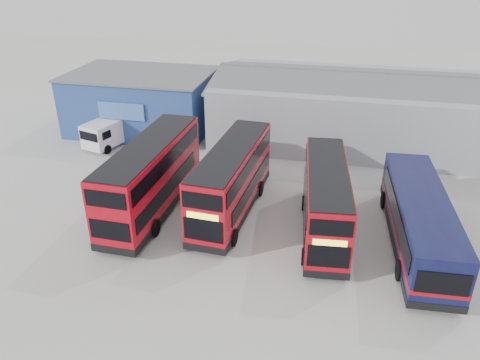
{
  "coord_description": "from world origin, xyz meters",
  "views": [
    {
      "loc": [
        3.35,
        -19.24,
        15.13
      ],
      "look_at": [
        -2.32,
        5.77,
        2.1
      ],
      "focal_mm": 35.0,
      "sensor_mm": 36.0,
      "label": 1
    }
  ],
  "objects_px": {
    "maintenance_shed": "(399,112)",
    "single_decker_blue": "(419,222)",
    "office_block": "(142,101)",
    "double_decker_left": "(151,178)",
    "double_decker_right": "(325,202)",
    "panel_van": "(111,130)",
    "double_decker_centre": "(232,181)"
  },
  "relations": [
    {
      "from": "panel_van",
      "to": "single_decker_blue",
      "type": "bearing_deg",
      "value": -7.43
    },
    {
      "from": "office_block",
      "to": "double_decker_left",
      "type": "xyz_separation_m",
      "value": [
        6.39,
        -13.48,
        -0.31
      ]
    },
    {
      "from": "double_decker_centre",
      "to": "maintenance_shed",
      "type": "bearing_deg",
      "value": 57.15
    },
    {
      "from": "maintenance_shed",
      "to": "single_decker_blue",
      "type": "relative_size",
      "value": 2.62
    },
    {
      "from": "double_decker_centre",
      "to": "panel_van",
      "type": "relative_size",
      "value": 1.89
    },
    {
      "from": "maintenance_shed",
      "to": "double_decker_centre",
      "type": "distance_m",
      "value": 18.11
    },
    {
      "from": "maintenance_shed",
      "to": "panel_van",
      "type": "bearing_deg",
      "value": -165.36
    },
    {
      "from": "double_decker_left",
      "to": "panel_van",
      "type": "relative_size",
      "value": 1.99
    },
    {
      "from": "double_decker_right",
      "to": "panel_van",
      "type": "bearing_deg",
      "value": 146.44
    },
    {
      "from": "single_decker_blue",
      "to": "office_block",
      "type": "bearing_deg",
      "value": -35.61
    },
    {
      "from": "double_decker_left",
      "to": "double_decker_centre",
      "type": "height_order",
      "value": "double_decker_left"
    },
    {
      "from": "double_decker_centre",
      "to": "panel_van",
      "type": "height_order",
      "value": "double_decker_centre"
    },
    {
      "from": "maintenance_shed",
      "to": "panel_van",
      "type": "distance_m",
      "value": 23.96
    },
    {
      "from": "single_decker_blue",
      "to": "double_decker_centre",
      "type": "bearing_deg",
      "value": -10.5
    },
    {
      "from": "double_decker_left",
      "to": "panel_van",
      "type": "distance_m",
      "value": 12.12
    },
    {
      "from": "maintenance_shed",
      "to": "double_decker_left",
      "type": "height_order",
      "value": "maintenance_shed"
    },
    {
      "from": "office_block",
      "to": "double_decker_centre",
      "type": "relative_size",
      "value": 1.19
    },
    {
      "from": "maintenance_shed",
      "to": "double_decker_right",
      "type": "xyz_separation_m",
      "value": [
        -5.03,
        -15.62,
        -0.59
      ]
    },
    {
      "from": "double_decker_right",
      "to": "single_decker_blue",
      "type": "xyz_separation_m",
      "value": [
        5.1,
        -0.29,
        -0.46
      ]
    },
    {
      "from": "office_block",
      "to": "single_decker_blue",
      "type": "height_order",
      "value": "office_block"
    },
    {
      "from": "double_decker_centre",
      "to": "double_decker_right",
      "type": "height_order",
      "value": "double_decker_centre"
    },
    {
      "from": "double_decker_left",
      "to": "double_decker_centre",
      "type": "distance_m",
      "value": 4.94
    },
    {
      "from": "office_block",
      "to": "panel_van",
      "type": "relative_size",
      "value": 2.25
    },
    {
      "from": "double_decker_left",
      "to": "double_decker_centre",
      "type": "bearing_deg",
      "value": -167.83
    },
    {
      "from": "double_decker_right",
      "to": "single_decker_blue",
      "type": "distance_m",
      "value": 5.13
    },
    {
      "from": "office_block",
      "to": "double_decker_left",
      "type": "relative_size",
      "value": 1.13
    },
    {
      "from": "maintenance_shed",
      "to": "single_decker_blue",
      "type": "xyz_separation_m",
      "value": [
        0.07,
        -15.92,
        -1.05
      ]
    },
    {
      "from": "office_block",
      "to": "double_decker_right",
      "type": "bearing_deg",
      "value": -38.74
    },
    {
      "from": "office_block",
      "to": "panel_van",
      "type": "distance_m",
      "value": 4.4
    },
    {
      "from": "double_decker_left",
      "to": "office_block",
      "type": "bearing_deg",
      "value": -63.26
    },
    {
      "from": "office_block",
      "to": "double_decker_centre",
      "type": "xyz_separation_m",
      "value": [
        11.24,
        -12.56,
        -0.44
      ]
    },
    {
      "from": "maintenance_shed",
      "to": "single_decker_blue",
      "type": "height_order",
      "value": "maintenance_shed"
    }
  ]
}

